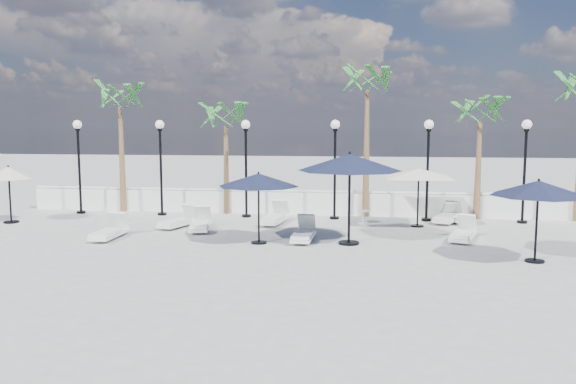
# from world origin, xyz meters

# --- Properties ---
(ground) EXTENTS (100.00, 100.00, 0.00)m
(ground) POSITION_xyz_m (0.00, 0.00, 0.00)
(ground) COLOR gray
(ground) RESTS_ON ground
(balustrade) EXTENTS (26.00, 0.30, 1.01)m
(balustrade) POSITION_xyz_m (0.00, 7.50, 0.47)
(balustrade) COLOR silver
(balustrade) RESTS_ON ground
(lamppost_0) EXTENTS (0.36, 0.36, 3.84)m
(lamppost_0) POSITION_xyz_m (-10.50, 6.50, 2.49)
(lamppost_0) COLOR black
(lamppost_0) RESTS_ON ground
(lamppost_1) EXTENTS (0.36, 0.36, 3.84)m
(lamppost_1) POSITION_xyz_m (-7.00, 6.50, 2.49)
(lamppost_1) COLOR black
(lamppost_1) RESTS_ON ground
(lamppost_2) EXTENTS (0.36, 0.36, 3.84)m
(lamppost_2) POSITION_xyz_m (-3.50, 6.50, 2.49)
(lamppost_2) COLOR black
(lamppost_2) RESTS_ON ground
(lamppost_3) EXTENTS (0.36, 0.36, 3.84)m
(lamppost_3) POSITION_xyz_m (0.00, 6.50, 2.49)
(lamppost_3) COLOR black
(lamppost_3) RESTS_ON ground
(lamppost_4) EXTENTS (0.36, 0.36, 3.84)m
(lamppost_4) POSITION_xyz_m (3.50, 6.50, 2.49)
(lamppost_4) COLOR black
(lamppost_4) RESTS_ON ground
(lamppost_5) EXTENTS (0.36, 0.36, 3.84)m
(lamppost_5) POSITION_xyz_m (7.00, 6.50, 2.49)
(lamppost_5) COLOR black
(lamppost_5) RESTS_ON ground
(palm_0) EXTENTS (2.60, 2.60, 5.50)m
(palm_0) POSITION_xyz_m (-9.00, 7.30, 4.53)
(palm_0) COLOR brown
(palm_0) RESTS_ON ground
(palm_1) EXTENTS (2.60, 2.60, 4.70)m
(palm_1) POSITION_xyz_m (-4.50, 7.30, 3.75)
(palm_1) COLOR brown
(palm_1) RESTS_ON ground
(palm_2) EXTENTS (2.60, 2.60, 6.10)m
(palm_2) POSITION_xyz_m (1.20, 7.30, 5.12)
(palm_2) COLOR brown
(palm_2) RESTS_ON ground
(palm_3) EXTENTS (2.60, 2.60, 4.90)m
(palm_3) POSITION_xyz_m (5.50, 7.30, 3.95)
(palm_3) COLOR brown
(palm_3) RESTS_ON ground
(lounger_0) EXTENTS (1.16, 1.93, 0.69)m
(lounger_0) POSITION_xyz_m (-5.42, 3.95, 0.23)
(lounger_0) COLOR silver
(lounger_0) RESTS_ON ground
(lounger_1) EXTENTS (0.61, 1.85, 0.69)m
(lounger_1) POSITION_xyz_m (-6.97, 1.69, 0.23)
(lounger_1) COLOR silver
(lounger_1) RESTS_ON ground
(lounger_2) EXTENTS (0.88, 2.04, 0.74)m
(lounger_2) POSITION_xyz_m (-2.12, 5.08, 0.25)
(lounger_2) COLOR silver
(lounger_2) RESTS_ON ground
(lounger_3) EXTENTS (0.94, 1.97, 0.71)m
(lounger_3) POSITION_xyz_m (-4.47, 3.44, 0.24)
(lounger_3) COLOR silver
(lounger_3) RESTS_ON ground
(lounger_4) EXTENTS (1.11, 1.76, 0.63)m
(lounger_4) POSITION_xyz_m (4.60, 6.17, 0.21)
(lounger_4) COLOR silver
(lounger_4) RESTS_ON ground
(lounger_5) EXTENTS (0.66, 1.85, 0.68)m
(lounger_5) POSITION_xyz_m (-0.74, 2.18, 0.23)
(lounger_5) COLOR silver
(lounger_5) RESTS_ON ground
(lounger_6) EXTENTS (1.14, 1.91, 0.68)m
(lounger_6) POSITION_xyz_m (4.26, 2.91, 0.23)
(lounger_6) COLOR silver
(lounger_6) RESTS_ON ground
(lounger_7) EXTENTS (1.38, 2.03, 0.73)m
(lounger_7) POSITION_xyz_m (4.28, 6.22, 0.24)
(lounger_7) COLOR silver
(lounger_7) RESTS_ON ground
(side_table_1) EXTENTS (0.51, 0.51, 0.49)m
(side_table_1) POSITION_xyz_m (1.12, 5.58, 0.30)
(side_table_1) COLOR silver
(side_table_1) RESTS_ON ground
(parasol_navy_left) EXTENTS (2.52, 2.52, 2.23)m
(parasol_navy_left) POSITION_xyz_m (-2.08, 1.63, 1.96)
(parasol_navy_left) COLOR black
(parasol_navy_left) RESTS_ON ground
(parasol_navy_mid) EXTENTS (3.18, 3.18, 2.85)m
(parasol_navy_mid) POSITION_xyz_m (0.68, 1.90, 2.50)
(parasol_navy_mid) COLOR black
(parasol_navy_mid) RESTS_ON ground
(parasol_navy_right) EXTENTS (2.51, 2.51, 2.25)m
(parasol_navy_right) POSITION_xyz_m (5.68, 0.28, 1.97)
(parasol_navy_right) COLOR black
(parasol_navy_right) RESTS_ON ground
(parasol_cream_sq_a) EXTENTS (4.58, 4.58, 2.25)m
(parasol_cream_sq_a) POSITION_xyz_m (3.05, 5.23, 2.08)
(parasol_cream_sq_a) COLOR black
(parasol_cream_sq_a) RESTS_ON ground
(parasol_cream_small) EXTENTS (1.76, 1.76, 2.16)m
(parasol_cream_small) POSITION_xyz_m (-11.95, 3.99, 1.85)
(parasol_cream_small) COLOR black
(parasol_cream_small) RESTS_ON ground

